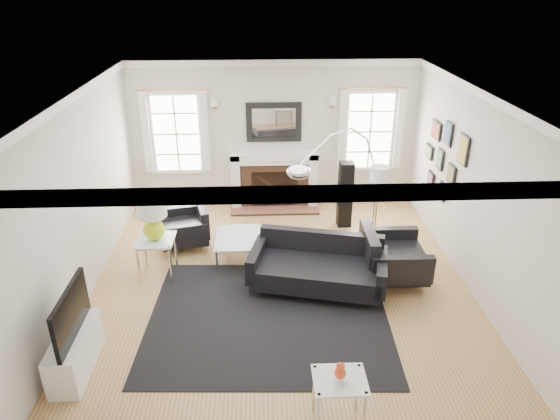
{
  "coord_description": "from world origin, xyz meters",
  "views": [
    {
      "loc": [
        -0.28,
        -6.28,
        4.19
      ],
      "look_at": [
        0.0,
        0.3,
        1.07
      ],
      "focal_mm": 32.0,
      "sensor_mm": 36.0,
      "label": 1
    }
  ],
  "objects_px": {
    "coffee_table": "(243,239)",
    "fireplace": "(274,180)",
    "armchair_right": "(390,258)",
    "sofa": "(318,267)",
    "armchair_left": "(187,228)",
    "arc_floor_lamp": "(340,193)",
    "gourd_lamp": "(152,216)"
  },
  "relations": [
    {
      "from": "sofa",
      "to": "arc_floor_lamp",
      "type": "bearing_deg",
      "value": 57.98
    },
    {
      "from": "gourd_lamp",
      "to": "arc_floor_lamp",
      "type": "height_order",
      "value": "arc_floor_lamp"
    },
    {
      "from": "sofa",
      "to": "armchair_right",
      "type": "distance_m",
      "value": 1.1
    },
    {
      "from": "gourd_lamp",
      "to": "arc_floor_lamp",
      "type": "bearing_deg",
      "value": 2.99
    },
    {
      "from": "coffee_table",
      "to": "sofa",
      "type": "bearing_deg",
      "value": -38.06
    },
    {
      "from": "armchair_right",
      "to": "arc_floor_lamp",
      "type": "xyz_separation_m",
      "value": [
        -0.72,
        0.43,
        0.87
      ]
    },
    {
      "from": "armchair_right",
      "to": "arc_floor_lamp",
      "type": "relative_size",
      "value": 0.45
    },
    {
      "from": "gourd_lamp",
      "to": "arc_floor_lamp",
      "type": "xyz_separation_m",
      "value": [
        2.76,
        0.14,
        0.24
      ]
    },
    {
      "from": "armchair_left",
      "to": "arc_floor_lamp",
      "type": "relative_size",
      "value": 0.44
    },
    {
      "from": "sofa",
      "to": "arc_floor_lamp",
      "type": "distance_m",
      "value": 1.13
    },
    {
      "from": "armchair_right",
      "to": "coffee_table",
      "type": "xyz_separation_m",
      "value": [
        -2.19,
        0.72,
        -0.02
      ]
    },
    {
      "from": "sofa",
      "to": "armchair_left",
      "type": "bearing_deg",
      "value": 146.58
    },
    {
      "from": "sofa",
      "to": "armchair_left",
      "type": "height_order",
      "value": "sofa"
    },
    {
      "from": "fireplace",
      "to": "armchair_left",
      "type": "bearing_deg",
      "value": -134.73
    },
    {
      "from": "armchair_left",
      "to": "arc_floor_lamp",
      "type": "height_order",
      "value": "arc_floor_lamp"
    },
    {
      "from": "coffee_table",
      "to": "gourd_lamp",
      "type": "xyz_separation_m",
      "value": [
        -1.29,
        -0.43,
        0.65
      ]
    },
    {
      "from": "fireplace",
      "to": "sofa",
      "type": "xyz_separation_m",
      "value": [
        0.54,
        -2.91,
        -0.2
      ]
    },
    {
      "from": "coffee_table",
      "to": "fireplace",
      "type": "bearing_deg",
      "value": 74.56
    },
    {
      "from": "fireplace",
      "to": "armchair_left",
      "type": "height_order",
      "value": "fireplace"
    },
    {
      "from": "armchair_left",
      "to": "gourd_lamp",
      "type": "distance_m",
      "value": 1.2
    },
    {
      "from": "fireplace",
      "to": "arc_floor_lamp",
      "type": "bearing_deg",
      "value": -68.82
    },
    {
      "from": "gourd_lamp",
      "to": "arc_floor_lamp",
      "type": "relative_size",
      "value": 0.3
    },
    {
      "from": "arc_floor_lamp",
      "to": "coffee_table",
      "type": "bearing_deg",
      "value": 169.08
    },
    {
      "from": "armchair_right",
      "to": "sofa",
      "type": "bearing_deg",
      "value": -172.3
    },
    {
      "from": "armchair_left",
      "to": "armchair_right",
      "type": "bearing_deg",
      "value": -21.13
    },
    {
      "from": "armchair_left",
      "to": "coffee_table",
      "type": "bearing_deg",
      "value": -27.43
    },
    {
      "from": "sofa",
      "to": "armchair_left",
      "type": "relative_size",
      "value": 2.06
    },
    {
      "from": "armchair_left",
      "to": "arc_floor_lamp",
      "type": "bearing_deg",
      "value": -17.86
    },
    {
      "from": "fireplace",
      "to": "gourd_lamp",
      "type": "distance_m",
      "value": 3.13
    },
    {
      "from": "fireplace",
      "to": "arc_floor_lamp",
      "type": "height_order",
      "value": "arc_floor_lamp"
    },
    {
      "from": "sofa",
      "to": "armchair_right",
      "type": "xyz_separation_m",
      "value": [
        1.08,
        0.15,
        0.04
      ]
    },
    {
      "from": "sofa",
      "to": "coffee_table",
      "type": "xyz_separation_m",
      "value": [
        -1.1,
        0.87,
        0.02
      ]
    }
  ]
}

